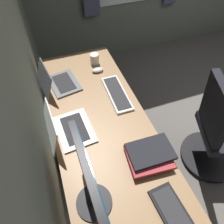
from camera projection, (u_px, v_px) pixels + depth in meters
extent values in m
cube|color=slate|center=(13.00, 118.00, 0.77)|extent=(4.72, 0.10, 2.60)
cube|color=#936D47|center=(105.00, 135.00, 1.41)|extent=(2.05, 0.69, 0.03)
cylinder|color=silver|center=(103.00, 79.00, 2.33)|extent=(0.05, 0.05, 0.70)
cylinder|color=silver|center=(54.00, 91.00, 2.21)|extent=(0.05, 0.05, 0.70)
cube|color=#936D47|center=(111.00, 182.00, 1.57)|extent=(0.40, 0.50, 0.69)
cube|color=silver|center=(140.00, 171.00, 1.62)|extent=(0.37, 0.01, 0.61)
cylinder|color=black|center=(94.00, 202.00, 1.11)|extent=(0.20, 0.20, 0.01)
cylinder|color=black|center=(93.00, 199.00, 1.06)|extent=(0.04, 0.04, 0.10)
cube|color=black|center=(90.00, 184.00, 0.89)|extent=(0.46, 0.04, 0.36)
cube|color=navy|center=(94.00, 182.00, 0.89)|extent=(0.43, 0.02, 0.31)
cube|color=#595B60|center=(64.00, 83.00, 1.72)|extent=(0.33, 0.27, 0.01)
cube|color=#262628|center=(64.00, 82.00, 1.71)|extent=(0.26, 0.18, 0.00)
cube|color=#595B60|center=(44.00, 79.00, 1.59)|extent=(0.31, 0.13, 0.20)
cube|color=#B2BCCC|center=(44.00, 79.00, 1.59)|extent=(0.28, 0.11, 0.17)
cube|color=white|center=(75.00, 129.00, 1.41)|extent=(0.34, 0.26, 0.01)
cube|color=#262628|center=(75.00, 129.00, 1.41)|extent=(0.27, 0.17, 0.00)
cube|color=white|center=(50.00, 127.00, 1.29)|extent=(0.32, 0.10, 0.22)
cube|color=#19234C|center=(50.00, 127.00, 1.29)|extent=(0.29, 0.08, 0.18)
cube|color=silver|center=(117.00, 93.00, 1.64)|extent=(0.42, 0.15, 0.02)
cube|color=#2D2D30|center=(117.00, 92.00, 1.63)|extent=(0.38, 0.12, 0.00)
cube|color=black|center=(180.00, 224.00, 1.03)|extent=(0.43, 0.17, 0.02)
cube|color=#2D2D30|center=(180.00, 224.00, 1.02)|extent=(0.38, 0.14, 0.00)
ellipsoid|color=silver|center=(98.00, 70.00, 1.82)|extent=(0.06, 0.10, 0.03)
cube|color=gold|center=(149.00, 156.00, 1.28)|extent=(0.21, 0.27, 0.02)
cube|color=#B2383D|center=(149.00, 157.00, 1.25)|extent=(0.25, 0.28, 0.03)
cube|color=black|center=(150.00, 151.00, 1.24)|extent=(0.20, 0.29, 0.03)
cylinder|color=silver|center=(95.00, 59.00, 1.87)|extent=(0.08, 0.08, 0.10)
torus|color=silver|center=(93.00, 55.00, 1.90)|extent=(0.06, 0.01, 0.06)
cube|color=black|center=(215.00, 111.00, 1.51)|extent=(0.42, 0.26, 0.50)
cylinder|color=black|center=(216.00, 145.00, 1.90)|extent=(0.05, 0.05, 0.37)
cylinder|color=black|center=(209.00, 155.00, 2.05)|extent=(0.56, 0.56, 0.03)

